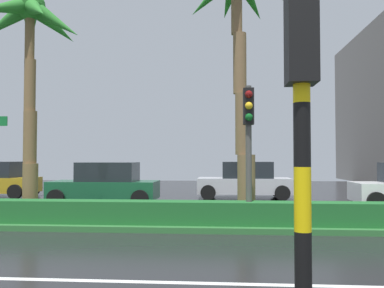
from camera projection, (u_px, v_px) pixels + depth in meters
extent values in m
cube|color=black|center=(53.00, 217.00, 13.57)|extent=(90.00, 42.00, 0.10)
cube|color=#2D6B33|center=(40.00, 217.00, 12.57)|extent=(85.50, 4.00, 0.15)
cube|color=#1E6028|center=(17.00, 211.00, 11.19)|extent=(76.50, 0.70, 0.60)
cylinder|color=brown|center=(30.00, 190.00, 12.24)|extent=(0.44, 0.44, 1.58)
cylinder|color=brown|center=(30.00, 137.00, 12.34)|extent=(0.39, 0.39, 1.58)
cylinder|color=brown|center=(30.00, 85.00, 12.44)|extent=(0.34, 0.34, 1.58)
cylinder|color=brown|center=(30.00, 34.00, 12.54)|extent=(0.28, 0.28, 1.58)
sphere|color=#297728|center=(30.00, 6.00, 12.57)|extent=(0.90, 0.90, 0.90)
cone|color=#297728|center=(54.00, 20.00, 12.40)|extent=(1.95, 0.77, 1.49)
cone|color=#297728|center=(53.00, 25.00, 13.31)|extent=(1.38, 2.01, 1.22)
cone|color=#297728|center=(30.00, 25.00, 13.38)|extent=(1.34, 2.02, 1.21)
cone|color=#297728|center=(5.00, 22.00, 12.65)|extent=(1.93, 0.65, 1.46)
cone|color=#297728|center=(4.00, 8.00, 11.80)|extent=(1.39, 2.01, 1.22)
cone|color=#297728|center=(36.00, 9.00, 11.83)|extent=(1.63, 1.90, 1.28)
cylinder|color=brown|center=(246.00, 186.00, 12.09)|extent=(0.53, 0.53, 1.84)
cylinder|color=brown|center=(243.00, 124.00, 12.25)|extent=(0.46, 0.46, 1.84)
cylinder|color=brown|center=(240.00, 63.00, 12.41)|extent=(0.40, 0.40, 1.84)
cylinder|color=brown|center=(237.00, 5.00, 12.57)|extent=(0.34, 0.34, 1.84)
cylinder|color=#4C4C47|center=(249.00, 155.00, 10.81)|extent=(0.16, 0.16, 3.66)
cube|color=black|center=(248.00, 106.00, 10.86)|extent=(0.28, 0.32, 0.96)
sphere|color=maroon|center=(249.00, 94.00, 10.70)|extent=(0.20, 0.20, 0.20)
sphere|color=yellow|center=(249.00, 106.00, 10.69)|extent=(0.20, 0.20, 0.20)
sphere|color=#0F591E|center=(249.00, 117.00, 10.68)|extent=(0.20, 0.20, 0.20)
cylinder|color=black|center=(303.00, 264.00, 3.81)|extent=(0.16, 0.16, 0.60)
cylinder|color=yellow|center=(303.00, 199.00, 3.83)|extent=(0.16, 0.16, 0.60)
cylinder|color=black|center=(302.00, 135.00, 3.85)|extent=(0.16, 0.16, 0.60)
cylinder|color=yellow|center=(301.00, 71.00, 3.87)|extent=(0.16, 0.16, 0.60)
cylinder|color=black|center=(301.00, 8.00, 3.89)|extent=(0.16, 0.16, 0.60)
cube|color=black|center=(301.00, 34.00, 3.88)|extent=(0.28, 0.32, 0.96)
sphere|color=maroon|center=(298.00, 9.00, 4.06)|extent=(0.20, 0.20, 0.20)
sphere|color=yellow|center=(298.00, 39.00, 4.05)|extent=(0.20, 0.20, 0.20)
sphere|color=#0F591E|center=(298.00, 69.00, 4.04)|extent=(0.20, 0.20, 0.20)
cylinder|color=black|center=(15.00, 192.00, 18.85)|extent=(0.68, 0.22, 0.68)
cylinder|color=black|center=(33.00, 189.00, 20.64)|extent=(0.68, 0.22, 0.68)
cube|color=#195133|center=(104.00, 190.00, 16.65)|extent=(4.30, 1.76, 0.72)
cube|color=#1E2328|center=(108.00, 172.00, 16.66)|extent=(2.30, 1.58, 0.76)
cylinder|color=black|center=(56.00, 198.00, 15.87)|extent=(0.68, 0.22, 0.68)
cylinder|color=black|center=(73.00, 194.00, 17.66)|extent=(0.68, 0.22, 0.68)
cylinder|color=black|center=(140.00, 199.00, 15.62)|extent=(0.68, 0.22, 0.68)
cylinder|color=black|center=(148.00, 195.00, 17.41)|extent=(0.68, 0.22, 0.68)
cube|color=silver|center=(244.00, 186.00, 19.22)|extent=(4.30, 1.76, 0.72)
cube|color=#1E2328|center=(247.00, 170.00, 19.24)|extent=(2.30, 1.58, 0.76)
cylinder|color=black|center=(208.00, 193.00, 18.44)|extent=(0.68, 0.22, 0.68)
cylinder|color=black|center=(209.00, 189.00, 20.24)|extent=(0.68, 0.22, 0.68)
cylinder|color=black|center=(282.00, 193.00, 18.19)|extent=(0.68, 0.22, 0.68)
cylinder|color=black|center=(277.00, 190.00, 19.99)|extent=(0.68, 0.22, 0.68)
cylinder|color=black|center=(376.00, 201.00, 14.69)|extent=(0.68, 0.22, 0.68)
cylinder|color=black|center=(360.00, 197.00, 16.49)|extent=(0.68, 0.22, 0.68)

